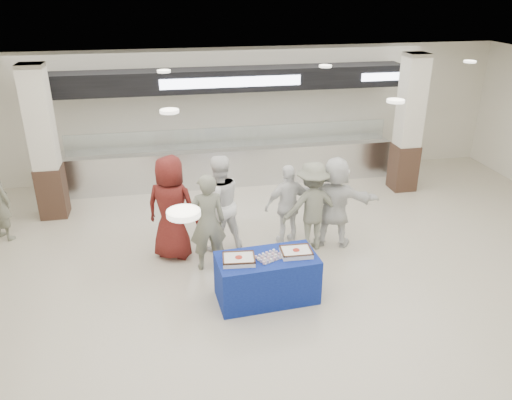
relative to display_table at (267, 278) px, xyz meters
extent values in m
plane|color=beige|center=(0.17, -0.33, -0.38)|extent=(14.00, 14.00, 0.00)
cube|color=silver|center=(0.17, 5.07, 0.08)|extent=(8.00, 0.80, 0.90)
cube|color=silver|center=(0.17, 5.07, 0.55)|extent=(8.00, 0.85, 0.04)
cube|color=white|center=(0.17, 4.77, 0.88)|extent=(7.60, 0.02, 0.50)
cube|color=black|center=(0.17, 5.07, 2.17)|extent=(8.40, 0.70, 0.50)
cube|color=silver|center=(0.17, 4.71, 2.17)|extent=(3.20, 0.03, 0.22)
cube|color=silver|center=(3.97, 4.71, 2.17)|extent=(1.40, 0.03, 0.18)
cube|color=#372319|center=(-3.83, 3.87, 0.18)|extent=(0.55, 0.55, 1.10)
cube|color=silver|center=(-3.83, 3.87, 1.78)|extent=(0.50, 0.50, 2.10)
cube|color=#372319|center=(4.17, 3.87, 0.18)|extent=(0.55, 0.55, 1.10)
cube|color=silver|center=(4.17, 3.87, 1.78)|extent=(0.50, 0.50, 2.10)
cube|color=navy|center=(0.00, 0.00, 0.00)|extent=(1.60, 0.88, 0.75)
cube|color=white|center=(-0.45, -0.06, 0.41)|extent=(0.52, 0.42, 0.08)
cube|color=#432513|center=(-0.45, -0.06, 0.46)|extent=(0.52, 0.42, 0.02)
cylinder|color=#B02619|center=(-0.45, -0.06, 0.46)|extent=(0.12, 0.12, 0.01)
cube|color=white|center=(0.46, 0.00, 0.41)|extent=(0.49, 0.39, 0.07)
cube|color=#432513|center=(0.46, 0.00, 0.46)|extent=(0.49, 0.39, 0.02)
cylinder|color=#B02619|center=(0.46, 0.00, 0.45)|extent=(0.11, 0.11, 0.01)
cube|color=#BBBBC0|center=(0.02, -0.04, 0.38)|extent=(0.42, 0.37, 0.01)
imported|color=maroon|center=(-1.38, 1.63, 0.59)|extent=(1.11, 0.95, 1.93)
imported|color=slate|center=(-0.80, 1.12, 0.50)|extent=(0.67, 0.47, 1.75)
imported|color=white|center=(-0.53, 1.76, 0.55)|extent=(1.05, 0.92, 1.84)
imported|color=white|center=(0.78, 1.71, 0.42)|extent=(0.97, 0.50, 1.59)
imported|color=slate|center=(1.16, 1.47, 0.48)|extent=(1.14, 0.70, 1.70)
imported|color=white|center=(1.61, 1.52, 0.50)|extent=(1.70, 1.08, 1.75)
camera|label=1|loc=(-1.43, -6.50, 4.28)|focal=35.00mm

